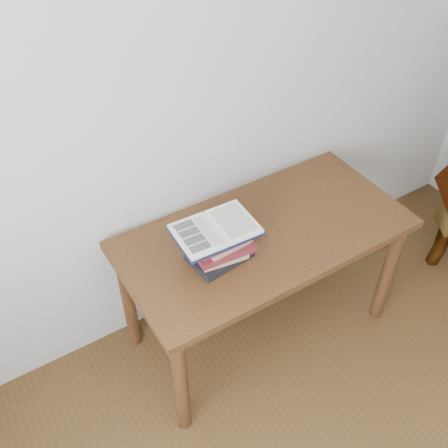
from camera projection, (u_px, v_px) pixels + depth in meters
desk at (264, 248)px, 2.37m from camera, size 1.29×0.65×0.69m
book_stack at (220, 246)px, 2.13m from camera, size 0.26×0.20×0.15m
open_book at (215, 229)px, 2.08m from camera, size 0.34×0.24×0.03m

